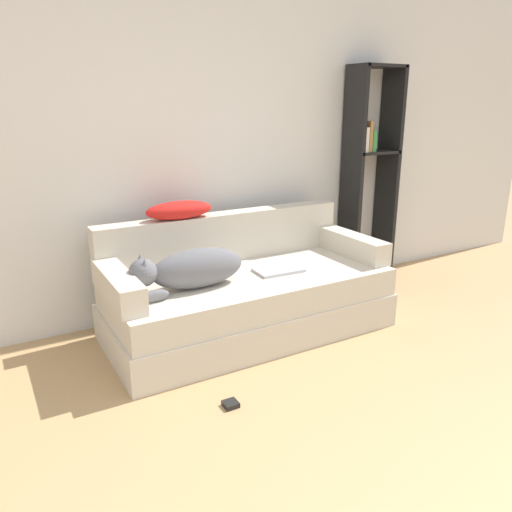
{
  "coord_description": "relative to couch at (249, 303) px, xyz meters",
  "views": [
    {
      "loc": [
        -1.31,
        -0.71,
        1.52
      ],
      "look_at": [
        0.22,
        1.96,
        0.57
      ],
      "focal_mm": 35.0,
      "sensor_mm": 36.0,
      "label": 1
    }
  ],
  "objects": [
    {
      "name": "bookshelf",
      "position": [
        1.42,
        0.44,
        0.8
      ],
      "size": [
        0.44,
        0.26,
        1.81
      ],
      "color": "black",
      "rests_on": "ground_plane"
    },
    {
      "name": "couch_arm_right",
      "position": [
        0.88,
        -0.01,
        0.3
      ],
      "size": [
        0.15,
        0.69,
        0.16
      ],
      "color": "beige",
      "rests_on": "couch"
    },
    {
      "name": "wall_back",
      "position": [
        -0.22,
        0.62,
        1.14
      ],
      "size": [
        7.71,
        0.06,
        2.7
      ],
      "color": "silver",
      "rests_on": "ground_plane"
    },
    {
      "name": "dog",
      "position": [
        -0.45,
        -0.06,
        0.34
      ],
      "size": [
        0.73,
        0.24,
        0.25
      ],
      "color": "slate",
      "rests_on": "couch"
    },
    {
      "name": "couch",
      "position": [
        0.0,
        0.0,
        0.0
      ],
      "size": [
        1.91,
        0.88,
        0.42
      ],
      "color": "beige",
      "rests_on": "ground_plane"
    },
    {
      "name": "couch_arm_left",
      "position": [
        -0.88,
        -0.01,
        0.3
      ],
      "size": [
        0.15,
        0.69,
        0.16
      ],
      "color": "beige",
      "rests_on": "couch"
    },
    {
      "name": "power_adapter",
      "position": [
        -0.52,
        -0.74,
        -0.19
      ],
      "size": [
        0.08,
        0.08,
        0.03
      ],
      "color": "black",
      "rests_on": "ground_plane"
    },
    {
      "name": "couch_backrest",
      "position": [
        0.0,
        0.37,
        0.39
      ],
      "size": [
        1.87,
        0.15,
        0.35
      ],
      "color": "beige",
      "rests_on": "couch"
    },
    {
      "name": "throw_pillow",
      "position": [
        -0.34,
        0.35,
        0.62
      ],
      "size": [
        0.47,
        0.19,
        0.12
      ],
      "color": "red",
      "rests_on": "couch_backrest"
    },
    {
      "name": "laptop",
      "position": [
        0.2,
        -0.06,
        0.22
      ],
      "size": [
        0.33,
        0.21,
        0.02
      ],
      "rotation": [
        0.0,
        0.0,
        -0.05
      ],
      "color": "#B7B7BC",
      "rests_on": "couch"
    }
  ]
}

